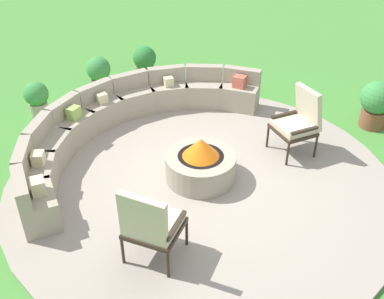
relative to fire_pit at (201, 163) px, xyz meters
The scene contains 10 objects.
ground_plane 0.31m from the fire_pit, ahead, with size 24.00×24.00×0.00m, color #478C38.
patio_circle 0.28m from the fire_pit, ahead, with size 5.62×5.62×0.06m, color #9E9384.
fire_pit is the anchor object (origin of this frame).
curved_stone_bench 1.70m from the fire_pit, 98.90° to the left, with size 4.78×2.32×0.72m.
lounge_chair_front_left 1.70m from the fire_pit, 149.23° to the right, with size 0.81×0.82×1.08m.
lounge_chair_front_right 1.70m from the fire_pit, 13.41° to the right, with size 0.72×0.71×1.07m.
potted_plant_0 3.49m from the fire_pit, 85.21° to the left, with size 0.47×0.47×0.74m.
potted_plant_1 3.58m from the fire_pit, 69.05° to the left, with size 0.47×0.47×0.76m.
potted_plant_2 3.41m from the fire_pit, 11.13° to the right, with size 0.57×0.57×0.85m.
potted_plant_3 3.51m from the fire_pit, 107.21° to the left, with size 0.44×0.44×0.65m.
Camera 1 is at (-3.41, -4.06, 4.10)m, focal length 42.48 mm.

